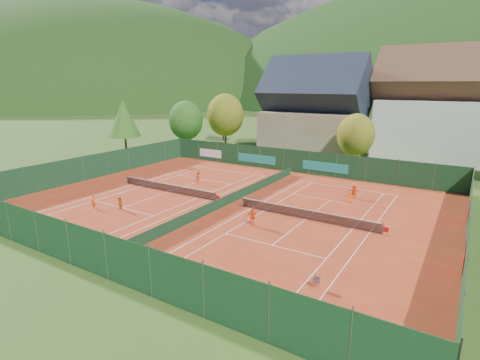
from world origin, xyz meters
name	(u,v)px	position (x,y,z in m)	size (l,w,h in m)	color
ground	(229,204)	(0.00, 0.00, -0.02)	(600.00, 600.00, 0.00)	#304D18
clay_pad	(229,204)	(0.00, 0.00, 0.01)	(40.00, 32.00, 0.01)	#A13017
court_markings_left	(168,192)	(-8.00, 0.00, 0.01)	(11.03, 23.83, 0.00)	white
court_markings_right	(306,219)	(8.00, 0.00, 0.01)	(11.03, 23.83, 0.00)	white
tennis_net_left	(169,188)	(-7.85, 0.00, 0.51)	(13.30, 0.10, 1.02)	#59595B
tennis_net_right	(308,214)	(8.15, 0.00, 0.51)	(13.30, 0.10, 1.02)	#59595B
court_divider	(229,199)	(0.00, 0.00, 0.50)	(0.03, 28.80, 1.00)	#143921
fence_north	(293,161)	(-0.46, 15.99, 1.47)	(40.00, 0.10, 3.00)	#13361C
fence_south	(87,250)	(0.00, -16.00, 1.50)	(40.00, 0.04, 3.00)	#153C1E
fence_west	(95,166)	(-20.00, 0.00, 1.50)	(0.04, 32.00, 3.00)	#163D22
fence_east	(468,231)	(20.00, 0.05, 1.48)	(0.09, 32.00, 3.00)	#133418
chalet	(315,114)	(-3.00, 30.00, 6.62)	(16.20, 12.00, 16.00)	tan
hotel_block_a	(450,111)	(16.00, 36.00, 7.38)	(21.60, 11.00, 17.25)	silver
tree_west_front	(186,121)	(-22.00, 20.00, 5.39)	(5.72, 5.72, 8.69)	#422817
tree_west_mid	(225,115)	(-18.00, 26.00, 6.07)	(6.44, 6.44, 9.78)	#402C17
tree_west_back	(223,108)	(-24.00, 34.00, 6.74)	(5.60, 5.60, 10.00)	#472819
tree_center	(356,135)	(6.00, 22.00, 4.72)	(5.01, 5.01, 7.60)	#412917
tree_west_side	(124,118)	(-28.00, 12.00, 6.06)	(5.04, 5.04, 9.00)	#4A341A
ball_hopper	(317,280)	(12.90, -10.36, 0.56)	(0.34, 0.34, 0.80)	slate
loose_ball_0	(117,197)	(-11.20, -4.28, 0.03)	(0.07, 0.07, 0.07)	#CCD833
loose_ball_1	(263,247)	(7.61, -7.13, 0.03)	(0.07, 0.07, 0.07)	#CCD833
player_left_near	(93,202)	(-10.20, -7.86, 0.67)	(0.49, 0.32, 1.33)	#F25915
player_left_mid	(120,203)	(-7.72, -6.84, 0.63)	(0.61, 0.48, 1.26)	#D75213
player_left_far	(198,177)	(-7.49, 4.68, 0.74)	(0.96, 0.55, 1.49)	#E14914
player_right_near	(252,217)	(4.79, -3.76, 0.79)	(0.93, 0.39, 1.58)	#F35115
player_right_far_a	(350,197)	(9.98, 6.56, 0.60)	(0.59, 0.38, 1.21)	#FE5F16
player_right_far_b	(354,192)	(9.81, 8.38, 0.72)	(1.33, 0.42, 1.43)	#FF6216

